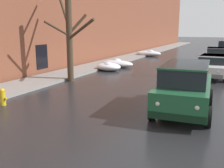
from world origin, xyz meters
TOP-DOWN VIEW (x-y plane):
  - left_sidewalk_slab at (-6.34, 18.00)m, footprint 2.41×80.00m
  - brick_townhouse_facade at (-8.05, 17.99)m, footprint 0.63×80.00m
  - snow_bank_near_corner_left at (-5.02, 28.21)m, footprint 2.85×1.24m
  - snow_bank_mid_block_left at (-4.77, 19.06)m, footprint 2.68×1.26m
  - snow_bank_along_right_kerb at (-4.56, 17.09)m, footprint 1.86×1.38m
  - bare_tree_second_along_sidewalk at (-4.85, 12.68)m, footprint 3.59×2.71m
  - suv_green_approaching_near_lane at (2.26, 9.63)m, footprint 2.21×4.36m
  - sedan_white_parked_kerbside_close at (2.60, 17.56)m, footprint 2.13×4.13m
  - sedan_grey_parked_kerbside_mid at (2.31, 24.58)m, footprint 2.21×3.99m
  - fire_hydrant at (-4.51, 7.32)m, footprint 0.42×0.22m

SIDE VIEW (x-z plane):
  - left_sidewalk_slab at x=-6.34m, z-range 0.00..0.15m
  - snow_bank_mid_block_left at x=-4.77m, z-range -0.06..0.63m
  - snow_bank_along_right_kerb at x=-4.56m, z-range -0.04..0.62m
  - snow_bank_near_corner_left at x=-5.02m, z-range -0.05..0.67m
  - fire_hydrant at x=-4.51m, z-range 0.00..0.71m
  - sedan_grey_parked_kerbside_mid at x=2.31m, z-range 0.04..1.46m
  - sedan_white_parked_kerbside_close at x=2.60m, z-range 0.04..1.46m
  - suv_green_approaching_near_lane at x=2.26m, z-range 0.08..1.90m
  - bare_tree_second_along_sidewalk at x=-4.85m, z-range -0.06..5.98m
  - brick_townhouse_facade at x=-8.05m, z-range 0.00..8.96m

